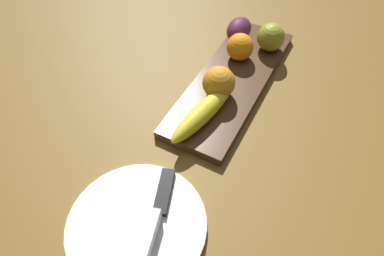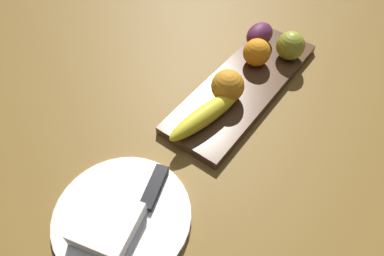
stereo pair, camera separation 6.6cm
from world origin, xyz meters
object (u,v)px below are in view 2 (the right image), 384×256
grape_bunch (260,35)px  dinner_plate (122,216)px  fruit_tray (244,86)px  folded_napkin (107,224)px  orange_near_banana (228,86)px  apple (291,46)px  orange_near_apple (257,52)px  banana (207,114)px  knife (150,194)px

grape_bunch → dinner_plate: (0.55, 0.05, -0.04)m
fruit_tray → folded_napkin: bearing=0.0°
orange_near_banana → apple: bearing=168.2°
orange_near_apple → orange_near_banana: size_ratio=0.91×
dinner_plate → folded_napkin: 0.04m
grape_bunch → folded_napkin: size_ratio=0.81×
apple → banana: 0.29m
apple → dinner_plate: size_ratio=0.28×
dinner_plate → folded_napkin: (0.03, 0.00, 0.02)m
fruit_tray → apple: apple is taller
grape_bunch → apple: bearing=88.6°
banana → orange_near_banana: orange_near_banana is taller
fruit_tray → orange_near_apple: 0.09m
grape_bunch → dinner_plate: size_ratio=0.34×
orange_near_banana → knife: (0.28, 0.02, -0.04)m
orange_near_apple → knife: orange_near_apple is taller
banana → dinner_plate: bearing=11.3°
grape_bunch → orange_near_apple: bearing=24.4°
dinner_plate → apple: bearing=176.0°
banana → apple: bearing=-177.4°
banana → orange_near_banana: (-0.08, -0.00, 0.02)m
knife → orange_near_banana: bearing=164.7°
apple → knife: (0.49, -0.02, -0.04)m
grape_bunch → folded_napkin: grape_bunch is taller
banana → folded_napkin: size_ratio=1.99×
grape_bunch → dinner_plate: 0.55m
orange_near_banana → dinner_plate: (0.34, 0.01, -0.05)m
fruit_tray → apple: bearing=165.1°
orange_near_apple → folded_napkin: size_ratio=0.66×
fruit_tray → banana: banana is taller
orange_near_apple → grape_bunch: 0.08m
apple → orange_near_banana: bearing=-11.8°
fruit_tray → knife: knife is taller
grape_bunch → folded_napkin: 0.58m
apple → fruit_tray: bearing=-14.9°
fruit_tray → grape_bunch: size_ratio=5.62×
orange_near_banana → dinner_plate: bearing=1.0°
banana → orange_near_apple: bearing=-166.3°
grape_bunch → banana: bearing=8.6°
banana → orange_near_apple: orange_near_apple is taller
orange_near_banana → grape_bunch: bearing=-168.9°
fruit_tray → dinner_plate: size_ratio=1.88×
apple → orange_near_banana: 0.21m
apple → banana: size_ratio=0.35×
banana → orange_near_apple: size_ratio=3.03×
banana → grape_bunch: (-0.29, -0.04, 0.01)m
apple → knife: apple is taller
dinner_plate → knife: bearing=165.7°
fruit_tray → grape_bunch: bearing=-161.9°
apple → orange_near_apple: (0.07, -0.05, -0.00)m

